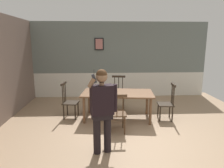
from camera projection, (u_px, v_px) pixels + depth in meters
name	position (u px, v px, depth m)	size (l,w,h in m)	color
ground_plane	(131.00, 132.00, 4.85)	(7.26, 7.26, 0.00)	#9E7F60
room_back_partition	(119.00, 61.00, 7.78)	(6.60, 0.17, 2.82)	slate
dining_table	(117.00, 95.00, 5.56)	(2.00, 1.19, 0.75)	brown
chair_near_window	(118.00, 93.00, 6.46)	(0.47, 0.47, 1.04)	#2D2319
chair_by_doorway	(69.00, 101.00, 5.68)	(0.46, 0.46, 1.00)	#2D2319
chair_at_table_head	(167.00, 103.00, 5.52)	(0.44, 0.44, 1.00)	#2D2319
chair_opposite_corner	(116.00, 113.00, 4.74)	(0.45, 0.45, 0.96)	#513823
person_figure	(102.00, 106.00, 3.77)	(0.55, 0.32, 1.62)	black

